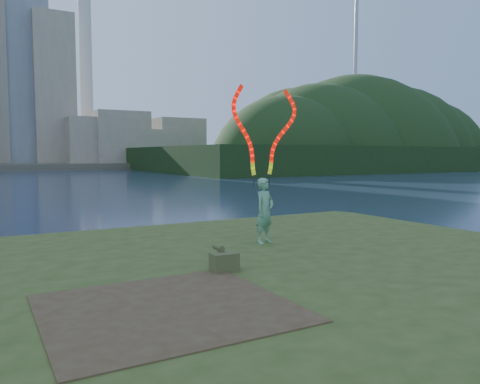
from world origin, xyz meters
TOP-DOWN VIEW (x-y plane):
  - ground at (0.00, 0.00)m, footprint 320.00×320.00m
  - grassy_knoll at (0.00, -2.30)m, footprint 20.00×18.00m
  - dirt_patch at (-2.20, -3.20)m, footprint 3.20×3.00m
  - far_shore at (0.00, 95.00)m, footprint 320.00×40.00m
  - wooded_hill at (59.57, 59.96)m, footprint 78.00×50.00m
  - woman_with_ribbons at (1.41, 0.11)m, footprint 1.88×0.75m
  - canvas_bag at (-0.62, -1.80)m, footprint 0.48×0.54m

SIDE VIEW (x-z plane):
  - ground at x=0.00m, z-range 0.00..0.00m
  - wooded_hill at x=59.57m, z-range -31.34..31.66m
  - grassy_knoll at x=0.00m, z-range -0.06..0.74m
  - far_shore at x=0.00m, z-range 0.00..1.20m
  - dirt_patch at x=-2.20m, z-range 0.80..0.82m
  - canvas_bag at x=-0.62m, z-range 0.76..1.20m
  - woman_with_ribbons at x=1.41m, z-range 0.28..4.19m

